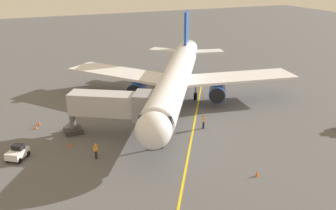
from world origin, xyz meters
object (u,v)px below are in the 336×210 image
object	(u,v)px
safety_cone_wing_port	(39,123)
jet_bridge	(118,105)
ground_crew_wing_walker	(204,122)
safety_cone_nose_left	(257,174)
ground_crew_marshaller	(96,151)
tug_near_nose	(17,153)
safety_cone_wing_starboard	(71,144)
airplane	(176,78)
safety_cone_nose_right	(36,127)

from	to	relation	value
safety_cone_wing_port	jet_bridge	bearing A→B (deg)	139.53
ground_crew_wing_walker	safety_cone_nose_left	size ratio (longest dim) A/B	3.11
ground_crew_marshaller	jet_bridge	bearing A→B (deg)	-129.92
tug_near_nose	safety_cone_wing_starboard	bearing A→B (deg)	-172.03
airplane	ground_crew_marshaller	xyz separation A→B (m)	(14.33, 11.52, -3.12)
ground_crew_wing_walker	safety_cone_wing_starboard	world-z (taller)	ground_crew_wing_walker
jet_bridge	ground_crew_marshaller	distance (m)	6.71
safety_cone_nose_right	safety_cone_wing_port	xyz separation A→B (m)	(-0.53, -1.09, 0.00)
tug_near_nose	safety_cone_nose_right	xyz separation A→B (m)	(-2.51, -7.47, -0.43)
safety_cone_nose_right	safety_cone_wing_starboard	size ratio (longest dim) A/B	1.00
tug_near_nose	safety_cone_wing_starboard	size ratio (longest dim) A/B	4.99
airplane	safety_cone_wing_starboard	world-z (taller)	airplane
ground_crew_marshaller	safety_cone_nose_right	world-z (taller)	ground_crew_marshaller
airplane	safety_cone_wing_port	size ratio (longest dim) A/B	65.81
safety_cone_nose_left	safety_cone_wing_starboard	xyz separation A→B (m)	(15.07, -13.56, 0.00)
safety_cone_nose_left	ground_crew_marshaller	bearing A→B (deg)	-36.13
safety_cone_nose_left	safety_cone_wing_port	world-z (taller)	same
airplane	ground_crew_wing_walker	xyz separation A→B (m)	(0.35, 8.92, -3.12)
airplane	tug_near_nose	bearing A→B (deg)	20.96
ground_crew_wing_walker	safety_cone_wing_port	xyz separation A→B (m)	(18.39, -9.14, -0.61)
airplane	jet_bridge	world-z (taller)	airplane
ground_crew_marshaller	safety_cone_wing_port	xyz separation A→B (m)	(4.41, -11.73, -0.61)
safety_cone_nose_left	safety_cone_wing_port	distance (m)	27.64
safety_cone_nose_left	safety_cone_wing_port	xyz separation A→B (m)	(17.56, -21.34, 0.00)
jet_bridge	safety_cone_nose_left	world-z (taller)	jet_bridge
tug_near_nose	safety_cone_wing_port	bearing A→B (deg)	-109.52
tug_near_nose	safety_cone_wing_port	xyz separation A→B (m)	(-3.03, -8.56, -0.43)
airplane	jet_bridge	xyz separation A→B (m)	(10.44, 6.86, -0.24)
ground_crew_marshaller	safety_cone_nose_right	xyz separation A→B (m)	(4.94, -10.64, -0.61)
tug_near_nose	safety_cone_nose_right	world-z (taller)	tug_near_nose
safety_cone_wing_port	safety_cone_wing_starboard	bearing A→B (deg)	107.80
ground_crew_marshaller	tug_near_nose	world-z (taller)	ground_crew_marshaller
airplane	ground_crew_marshaller	bearing A→B (deg)	38.78
airplane	safety_cone_nose_left	distance (m)	21.48
jet_bridge	safety_cone_nose_left	xyz separation A→B (m)	(-9.26, 14.26, -3.49)
airplane	safety_cone_nose_right	bearing A→B (deg)	2.59
safety_cone_nose_left	safety_cone_nose_right	xyz separation A→B (m)	(18.09, -20.25, 0.00)
safety_cone_nose_right	safety_cone_wing_port	bearing A→B (deg)	-115.79
ground_crew_wing_walker	safety_cone_nose_left	xyz separation A→B (m)	(0.82, 12.20, -0.61)
safety_cone_nose_left	safety_cone_wing_starboard	bearing A→B (deg)	-41.98
safety_cone_wing_port	safety_cone_nose_left	bearing A→B (deg)	129.46
safety_cone_wing_port	airplane	bearing A→B (deg)	179.34
safety_cone_wing_port	safety_cone_wing_starboard	distance (m)	8.17
ground_crew_marshaller	safety_cone_nose_left	xyz separation A→B (m)	(-13.16, 9.60, -0.61)
safety_cone_nose_left	safety_cone_nose_right	world-z (taller)	same
jet_bridge	tug_near_nose	xyz separation A→B (m)	(11.33, 1.47, -3.06)
ground_crew_marshaller	safety_cone_nose_left	distance (m)	16.30
tug_near_nose	ground_crew_marshaller	bearing A→B (deg)	156.88
tug_near_nose	safety_cone_wing_starboard	distance (m)	5.60
airplane	safety_cone_wing_starboard	size ratio (longest dim) A/B	65.81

